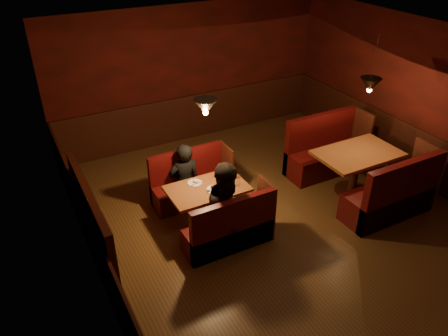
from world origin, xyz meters
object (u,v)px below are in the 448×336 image
second_table (356,163)px  second_bench_far (324,153)px  main_bench_far (191,185)px  diner_b (228,195)px  main_table (208,195)px  main_bench_near (230,231)px  diner_a (184,166)px  second_bench_near (392,198)px

second_table → second_bench_far: (0.03, 0.87, -0.24)m
main_bench_far → second_bench_far: size_ratio=0.86×
main_bench_far → diner_b: 1.42m
main_table → second_bench_far: second_bench_far is taller
main_table → main_bench_far: main_bench_far is taller
main_bench_near → second_table: size_ratio=0.96×
main_table → diner_b: 0.68m
main_bench_near → second_bench_far: second_bench_far is taller
second_table → second_bench_far: size_ratio=0.90×
main_table → diner_a: (-0.12, 0.67, 0.23)m
main_table → second_bench_near: 3.04m
main_table → second_table: bearing=-9.1°
second_bench_far → diner_a: diner_a is taller
second_bench_far → second_bench_near: bearing=-90.0°
main_bench_near → second_bench_far: (2.72, 1.15, 0.06)m
diner_a → diner_b: bearing=101.7°
main_bench_near → second_table: 2.72m
main_bench_far → diner_b: (0.03, -1.30, 0.56)m
main_bench_far → diner_a: 0.47m
main_table → diner_a: size_ratio=0.84×
main_bench_far → second_bench_near: second_bench_near is taller
main_table → main_bench_near: main_bench_near is taller
main_bench_near → diner_b: diner_b is taller
diner_b → main_bench_far: bearing=78.6°
diner_a → second_table: bearing=162.9°
main_bench_far → main_bench_near: 1.43m
diner_a → second_bench_near: bearing=149.7°
second_table → diner_a: size_ratio=0.96×
main_table → second_bench_near: (2.74, -1.30, -0.16)m
main_bench_near → diner_b: 0.58m
main_bench_far → second_table: size_ratio=0.96×
main_bench_near → second_table: (2.69, 0.28, 0.31)m
second_table → second_bench_near: size_ratio=0.90×
second_bench_far → diner_b: bearing=-159.3°
main_table → main_bench_far: size_ratio=0.91×
main_bench_far → main_bench_near: size_ratio=1.00×
second_table → diner_b: bearing=-176.7°
second_bench_far → diner_a: size_ratio=1.06×
main_bench_near → diner_a: (-0.13, 1.39, 0.45)m
second_bench_near → diner_b: diner_b is taller
second_bench_far → diner_a: 2.90m
main_bench_far → second_table: (2.69, -1.15, 0.31)m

